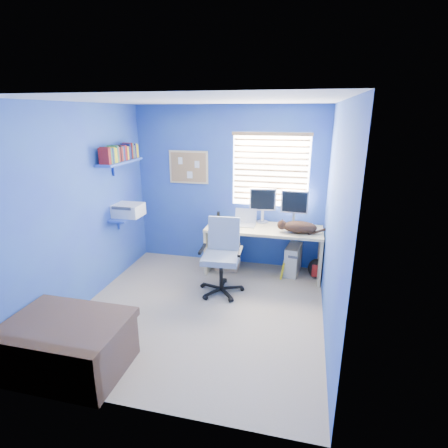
% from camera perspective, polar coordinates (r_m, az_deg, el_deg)
% --- Properties ---
extents(floor, '(3.00, 3.20, 0.00)m').
position_cam_1_polar(floor, '(4.55, -3.84, -13.82)').
color(floor, tan).
rests_on(floor, ground).
extents(ceiling, '(3.00, 3.20, 0.00)m').
position_cam_1_polar(ceiling, '(3.88, -4.64, 19.48)').
color(ceiling, white).
rests_on(ceiling, wall_back).
extents(wall_back, '(3.00, 0.01, 2.50)m').
position_cam_1_polar(wall_back, '(5.54, 0.76, 5.99)').
color(wall_back, '#376CB8').
rests_on(wall_back, ground).
extents(wall_front, '(3.00, 0.01, 2.50)m').
position_cam_1_polar(wall_front, '(2.66, -14.66, -8.01)').
color(wall_front, '#376CB8').
rests_on(wall_front, ground).
extents(wall_left, '(0.01, 3.20, 2.50)m').
position_cam_1_polar(wall_left, '(4.70, -21.94, 2.55)').
color(wall_left, '#376CB8').
rests_on(wall_left, ground).
extents(wall_right, '(0.01, 3.20, 2.50)m').
position_cam_1_polar(wall_right, '(3.88, 17.46, -0.03)').
color(wall_right, '#376CB8').
rests_on(wall_right, ground).
extents(desk, '(1.72, 0.65, 0.74)m').
position_cam_1_polar(desk, '(5.37, 6.42, -4.34)').
color(desk, '#CEBA8B').
rests_on(desk, floor).
extents(laptop, '(0.33, 0.26, 0.22)m').
position_cam_1_polar(laptop, '(5.30, 3.37, 0.93)').
color(laptop, silver).
rests_on(laptop, desk).
extents(monitor_left, '(0.41, 0.18, 0.54)m').
position_cam_1_polar(monitor_left, '(5.42, 6.35, 3.00)').
color(monitor_left, silver).
rests_on(monitor_left, desk).
extents(monitor_right, '(0.41, 0.14, 0.54)m').
position_cam_1_polar(monitor_right, '(5.34, 11.39, 2.54)').
color(monitor_right, silver).
rests_on(monitor_right, desk).
extents(phone, '(0.12, 0.13, 0.17)m').
position_cam_1_polar(phone, '(5.45, -0.93, 1.18)').
color(phone, black).
rests_on(phone, desk).
extents(mug, '(0.10, 0.09, 0.10)m').
position_cam_1_polar(mug, '(5.26, 11.82, -0.22)').
color(mug, '#226D43').
rests_on(mug, desk).
extents(cd_spindle, '(0.13, 0.13, 0.07)m').
position_cam_1_polar(cd_spindle, '(5.31, 13.68, -0.36)').
color(cd_spindle, silver).
rests_on(cd_spindle, desk).
extents(cat, '(0.48, 0.25, 0.17)m').
position_cam_1_polar(cat, '(5.08, 12.27, -0.49)').
color(cat, black).
rests_on(cat, desk).
extents(tower_pc, '(0.26, 0.46, 0.45)m').
position_cam_1_polar(tower_pc, '(5.49, 11.20, -5.70)').
color(tower_pc, beige).
rests_on(tower_pc, floor).
extents(drawer_boxes, '(0.35, 0.28, 0.41)m').
position_cam_1_polar(drawer_boxes, '(5.55, 0.64, -5.36)').
color(drawer_boxes, tan).
rests_on(drawer_boxes, floor).
extents(yellow_book, '(0.03, 0.17, 0.24)m').
position_cam_1_polar(yellow_book, '(5.36, 9.53, -7.46)').
color(yellow_book, yellow).
rests_on(yellow_book, floor).
extents(backpack, '(0.30, 0.25, 0.30)m').
position_cam_1_polar(backpack, '(5.45, 14.88, -7.03)').
color(backpack, black).
rests_on(backpack, floor).
extents(bed_corner, '(1.08, 0.77, 0.52)m').
position_cam_1_polar(bed_corner, '(3.82, -24.12, -17.68)').
color(bed_corner, brown).
rests_on(bed_corner, floor).
extents(office_chair, '(0.63, 0.63, 1.02)m').
position_cam_1_polar(office_chair, '(4.82, -0.37, -6.77)').
color(office_chair, black).
rests_on(office_chair, floor).
extents(window_blinds, '(1.15, 0.05, 1.10)m').
position_cam_1_polar(window_blinds, '(5.35, 7.58, 8.68)').
color(window_blinds, white).
rests_on(window_blinds, ground).
extents(corkboard, '(0.64, 0.02, 0.52)m').
position_cam_1_polar(corkboard, '(5.65, -5.80, 9.21)').
color(corkboard, '#CEBA8B').
rests_on(corkboard, ground).
extents(wall_shelves, '(0.42, 0.90, 1.05)m').
position_cam_1_polar(wall_shelves, '(5.20, -16.17, 6.58)').
color(wall_shelves, blue).
rests_on(wall_shelves, ground).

